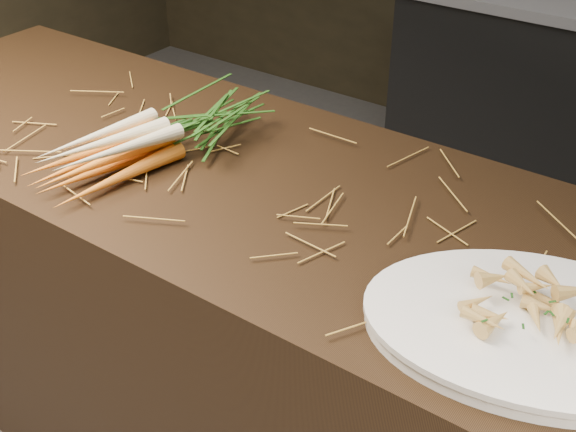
# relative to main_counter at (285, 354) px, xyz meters

# --- Properties ---
(main_counter) EXTENTS (2.40, 0.70, 0.90)m
(main_counter) POSITION_rel_main_counter_xyz_m (0.00, 0.00, 0.00)
(main_counter) COLOR black
(main_counter) RESTS_ON ground
(straw_bedding) EXTENTS (1.40, 0.60, 0.02)m
(straw_bedding) POSITION_rel_main_counter_xyz_m (0.00, 0.00, 0.46)
(straw_bedding) COLOR #A46E2A
(straw_bedding) RESTS_ON main_counter
(root_veg_bunch) EXTENTS (0.27, 0.58, 0.10)m
(root_veg_bunch) POSITION_rel_main_counter_xyz_m (-0.29, -0.02, 0.50)
(root_veg_bunch) COLOR orange
(root_veg_bunch) RESTS_ON main_counter
(serving_platter) EXTENTS (0.60, 0.50, 0.03)m
(serving_platter) POSITION_rel_main_counter_xyz_m (0.55, -0.13, 0.46)
(serving_platter) COLOR white
(serving_platter) RESTS_ON main_counter
(roasted_veg_heap) EXTENTS (0.30, 0.26, 0.06)m
(roasted_veg_heap) POSITION_rel_main_counter_xyz_m (0.55, -0.13, 0.51)
(roasted_veg_heap) COLOR tan
(roasted_veg_heap) RESTS_ON serving_platter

